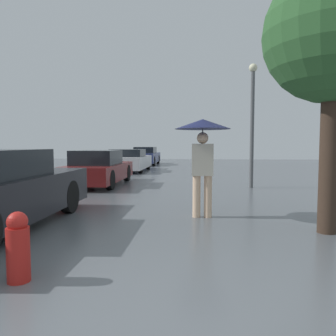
{
  "coord_description": "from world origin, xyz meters",
  "views": [
    {
      "loc": [
        0.21,
        -2.37,
        1.41
      ],
      "look_at": [
        -0.31,
        3.96,
        0.96
      ],
      "focal_mm": 35.0,
      "sensor_mm": 36.0,
      "label": 1
    }
  ],
  "objects_px": {
    "parked_car_third": "(129,161)",
    "tree": "(333,36)",
    "parked_car_farthest": "(146,156)",
    "street_lamp": "(252,115)",
    "pedestrian": "(203,140)",
    "parked_car_second": "(98,169)",
    "fire_hydrant": "(18,247)"
  },
  "relations": [
    {
      "from": "parked_car_farthest",
      "to": "street_lamp",
      "type": "distance_m",
      "value": 13.51
    },
    {
      "from": "parked_car_second",
      "to": "parked_car_farthest",
      "type": "distance_m",
      "value": 11.92
    },
    {
      "from": "street_lamp",
      "to": "tree",
      "type": "bearing_deg",
      "value": -87.28
    },
    {
      "from": "pedestrian",
      "to": "street_lamp",
      "type": "relative_size",
      "value": 0.47
    },
    {
      "from": "parked_car_second",
      "to": "fire_hydrant",
      "type": "distance_m",
      "value": 8.21
    },
    {
      "from": "parked_car_farthest",
      "to": "tree",
      "type": "distance_m",
      "value": 18.8
    },
    {
      "from": "street_lamp",
      "to": "parked_car_third",
      "type": "bearing_deg",
      "value": 129.73
    },
    {
      "from": "pedestrian",
      "to": "parked_car_second",
      "type": "distance_m",
      "value": 6.1
    },
    {
      "from": "pedestrian",
      "to": "street_lamp",
      "type": "xyz_separation_m",
      "value": [
        1.7,
        4.51,
        0.87
      ]
    },
    {
      "from": "street_lamp",
      "to": "pedestrian",
      "type": "bearing_deg",
      "value": -110.66
    },
    {
      "from": "tree",
      "to": "fire_hydrant",
      "type": "distance_m",
      "value": 5.25
    },
    {
      "from": "pedestrian",
      "to": "fire_hydrant",
      "type": "height_order",
      "value": "pedestrian"
    },
    {
      "from": "parked_car_third",
      "to": "tree",
      "type": "xyz_separation_m",
      "value": [
        5.62,
        -11.94,
        2.52
      ]
    },
    {
      "from": "parked_car_farthest",
      "to": "street_lamp",
      "type": "bearing_deg",
      "value": -66.63
    },
    {
      "from": "parked_car_second",
      "to": "tree",
      "type": "relative_size",
      "value": 0.97
    },
    {
      "from": "parked_car_second",
      "to": "parked_car_third",
      "type": "bearing_deg",
      "value": 91.36
    },
    {
      "from": "parked_car_second",
      "to": "parked_car_third",
      "type": "xyz_separation_m",
      "value": [
        -0.14,
        6.07,
        -0.0
      ]
    },
    {
      "from": "parked_car_second",
      "to": "tree",
      "type": "bearing_deg",
      "value": -46.95
    },
    {
      "from": "tree",
      "to": "street_lamp",
      "type": "bearing_deg",
      "value": 92.72
    },
    {
      "from": "parked_car_second",
      "to": "parked_car_farthest",
      "type": "relative_size",
      "value": 0.91
    },
    {
      "from": "fire_hydrant",
      "to": "street_lamp",
      "type": "bearing_deg",
      "value": 64.56
    },
    {
      "from": "pedestrian",
      "to": "tree",
      "type": "relative_size",
      "value": 0.45
    },
    {
      "from": "tree",
      "to": "street_lamp",
      "type": "relative_size",
      "value": 1.05
    },
    {
      "from": "tree",
      "to": "street_lamp",
      "type": "xyz_separation_m",
      "value": [
        -0.26,
        5.49,
        -0.71
      ]
    },
    {
      "from": "pedestrian",
      "to": "street_lamp",
      "type": "height_order",
      "value": "street_lamp"
    },
    {
      "from": "pedestrian",
      "to": "parked_car_second",
      "type": "bearing_deg",
      "value": 125.72
    },
    {
      "from": "parked_car_second",
      "to": "tree",
      "type": "height_order",
      "value": "tree"
    },
    {
      "from": "parked_car_second",
      "to": "fire_hydrant",
      "type": "relative_size",
      "value": 5.6
    },
    {
      "from": "parked_car_farthest",
      "to": "fire_hydrant",
      "type": "distance_m",
      "value": 20.05
    },
    {
      "from": "parked_car_second",
      "to": "tree",
      "type": "xyz_separation_m",
      "value": [
        5.48,
        -5.87,
        2.51
      ]
    },
    {
      "from": "parked_car_farthest",
      "to": "tree",
      "type": "xyz_separation_m",
      "value": [
        5.57,
        -17.78,
        2.48
      ]
    },
    {
      "from": "tree",
      "to": "parked_car_third",
      "type": "bearing_deg",
      "value": 115.22
    }
  ]
}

